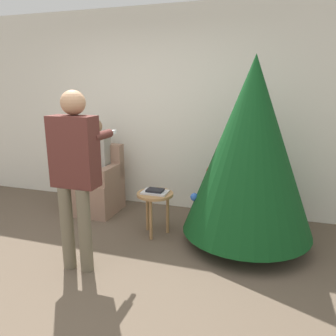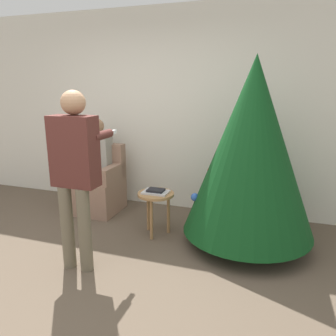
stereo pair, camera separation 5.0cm
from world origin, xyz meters
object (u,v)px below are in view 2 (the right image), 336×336
at_px(christmas_tree, 251,148).
at_px(person_seated, 95,162).
at_px(armchair, 98,186).
at_px(side_stool, 156,200).
at_px(person_standing, 75,166).

bearing_deg(christmas_tree, person_seated, 170.69).
bearing_deg(christmas_tree, armchair, 170.18).
bearing_deg(side_stool, person_standing, -116.88).
xyz_separation_m(armchair, person_standing, (0.59, -1.33, 0.66)).
bearing_deg(person_standing, person_seated, 114.41).
bearing_deg(person_seated, armchair, 90.00).
bearing_deg(armchair, christmas_tree, -9.82).
distance_m(christmas_tree, side_stool, 1.22).
xyz_separation_m(person_standing, side_stool, (0.44, 0.87, -0.57)).
height_order(armchair, side_stool, armchair).
height_order(christmas_tree, armchair, christmas_tree).
xyz_separation_m(person_seated, side_stool, (1.04, -0.43, -0.27)).
bearing_deg(armchair, person_seated, -90.00).
bearing_deg(christmas_tree, side_stool, -174.58).
height_order(christmas_tree, person_standing, christmas_tree).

